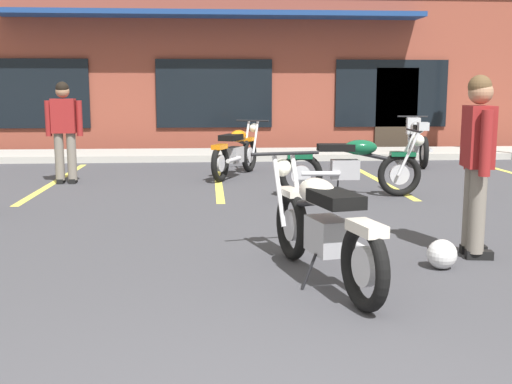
{
  "coord_description": "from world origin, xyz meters",
  "views": [
    {
      "loc": [
        -0.16,
        -2.15,
        1.54
      ],
      "look_at": [
        0.3,
        3.97,
        0.55
      ],
      "focal_mm": 44.44,
      "sensor_mm": 36.0,
      "label": 1
    }
  ],
  "objects_px": {
    "motorcycle_blue_standard": "(236,151)",
    "person_in_black_shirt": "(477,155)",
    "motorcycle_black_cruiser": "(352,165)",
    "person_by_back_row": "(64,126)",
    "motorcycle_foreground_classic": "(322,225)",
    "helmet_on_pavement": "(442,254)",
    "motorcycle_silver_naked": "(418,139)"
  },
  "relations": [
    {
      "from": "motorcycle_blue_standard",
      "to": "person_in_black_shirt",
      "type": "height_order",
      "value": "person_in_black_shirt"
    },
    {
      "from": "motorcycle_black_cruiser",
      "to": "person_by_back_row",
      "type": "relative_size",
      "value": 1.26
    },
    {
      "from": "motorcycle_foreground_classic",
      "to": "helmet_on_pavement",
      "type": "distance_m",
      "value": 1.18
    },
    {
      "from": "motorcycle_foreground_classic",
      "to": "person_in_black_shirt",
      "type": "bearing_deg",
      "value": 23.05
    },
    {
      "from": "motorcycle_black_cruiser",
      "to": "motorcycle_foreground_classic",
      "type": "bearing_deg",
      "value": -106.03
    },
    {
      "from": "person_in_black_shirt",
      "to": "motorcycle_black_cruiser",
      "type": "bearing_deg",
      "value": 96.32
    },
    {
      "from": "motorcycle_silver_naked",
      "to": "motorcycle_blue_standard",
      "type": "distance_m",
      "value": 4.25
    },
    {
      "from": "motorcycle_silver_naked",
      "to": "helmet_on_pavement",
      "type": "bearing_deg",
      "value": -106.92
    },
    {
      "from": "motorcycle_foreground_classic",
      "to": "motorcycle_black_cruiser",
      "type": "distance_m",
      "value": 4.21
    },
    {
      "from": "motorcycle_silver_naked",
      "to": "motorcycle_blue_standard",
      "type": "height_order",
      "value": "same"
    },
    {
      "from": "motorcycle_silver_naked",
      "to": "person_by_back_row",
      "type": "relative_size",
      "value": 1.25
    },
    {
      "from": "motorcycle_silver_naked",
      "to": "person_by_back_row",
      "type": "xyz_separation_m",
      "value": [
        -6.74,
        -2.37,
        0.42
      ]
    },
    {
      "from": "motorcycle_black_cruiser",
      "to": "person_in_black_shirt",
      "type": "bearing_deg",
      "value": -83.68
    },
    {
      "from": "motorcycle_silver_naked",
      "to": "person_by_back_row",
      "type": "distance_m",
      "value": 7.16
    },
    {
      "from": "motorcycle_black_cruiser",
      "to": "person_by_back_row",
      "type": "bearing_deg",
      "value": 159.7
    },
    {
      "from": "motorcycle_foreground_classic",
      "to": "motorcycle_black_cruiser",
      "type": "xyz_separation_m",
      "value": [
        1.16,
        4.05,
        0.0
      ]
    },
    {
      "from": "motorcycle_black_cruiser",
      "to": "person_in_black_shirt",
      "type": "relative_size",
      "value": 1.26
    },
    {
      "from": "motorcycle_foreground_classic",
      "to": "helmet_on_pavement",
      "type": "relative_size",
      "value": 8.0
    },
    {
      "from": "motorcycle_foreground_classic",
      "to": "motorcycle_silver_naked",
      "type": "height_order",
      "value": "same"
    },
    {
      "from": "person_in_black_shirt",
      "to": "helmet_on_pavement",
      "type": "height_order",
      "value": "person_in_black_shirt"
    },
    {
      "from": "motorcycle_black_cruiser",
      "to": "person_by_back_row",
      "type": "xyz_separation_m",
      "value": [
        -4.43,
        1.64,
        0.49
      ]
    },
    {
      "from": "motorcycle_silver_naked",
      "to": "person_in_black_shirt",
      "type": "bearing_deg",
      "value": -104.63
    },
    {
      "from": "motorcycle_black_cruiser",
      "to": "person_by_back_row",
      "type": "distance_m",
      "value": 4.75
    },
    {
      "from": "motorcycle_blue_standard",
      "to": "motorcycle_silver_naked",
      "type": "bearing_deg",
      "value": 23.66
    },
    {
      "from": "motorcycle_black_cruiser",
      "to": "motorcycle_silver_naked",
      "type": "distance_m",
      "value": 4.63
    },
    {
      "from": "motorcycle_blue_standard",
      "to": "helmet_on_pavement",
      "type": "relative_size",
      "value": 7.63
    },
    {
      "from": "helmet_on_pavement",
      "to": "motorcycle_foreground_classic",
      "type": "bearing_deg",
      "value": -166.23
    },
    {
      "from": "person_in_black_shirt",
      "to": "helmet_on_pavement",
      "type": "distance_m",
      "value": 1.01
    },
    {
      "from": "motorcycle_blue_standard",
      "to": "motorcycle_foreground_classic",
      "type": "bearing_deg",
      "value": -86.24
    },
    {
      "from": "motorcycle_blue_standard",
      "to": "person_in_black_shirt",
      "type": "relative_size",
      "value": 1.18
    },
    {
      "from": "motorcycle_foreground_classic",
      "to": "helmet_on_pavement",
      "type": "height_order",
      "value": "motorcycle_foreground_classic"
    },
    {
      "from": "person_in_black_shirt",
      "to": "motorcycle_silver_naked",
      "type": "bearing_deg",
      "value": 75.37
    }
  ]
}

